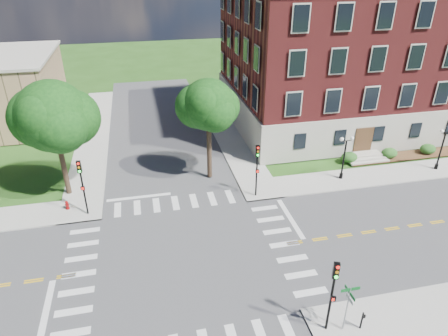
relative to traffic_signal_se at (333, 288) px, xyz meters
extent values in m
plane|color=#234B15|center=(-6.89, 7.64, -3.19)|extent=(160.00, 160.00, 0.00)
cube|color=#3D3D3F|center=(-6.89, 7.64, -3.18)|extent=(90.00, 12.00, 0.01)
cube|color=#3D3D3F|center=(-6.89, 7.64, -3.18)|extent=(12.00, 90.00, 0.01)
cube|color=#9E9B93|center=(16.11, 15.39, -3.13)|extent=(34.00, 3.50, 0.12)
cube|color=#9E9B93|center=(0.86, 30.64, -3.13)|extent=(3.50, 34.00, 0.12)
cube|color=#9E9B93|center=(-14.64, 30.64, -3.13)|extent=(3.50, 34.00, 0.12)
cube|color=silver|center=(1.91, 10.64, -3.19)|extent=(0.40, 5.50, 0.00)
cube|color=#B0AA9B|center=(17.11, 29.64, -0.97)|extent=(30.00, 20.00, 4.20)
cube|color=maroon|center=(17.11, 29.64, 7.03)|extent=(29.55, 19.70, 11.80)
cube|color=#472D19|center=(13.11, 19.60, -1.37)|extent=(2.00, 0.10, 2.80)
cylinder|color=black|center=(-15.89, 18.36, -0.94)|extent=(0.44, 0.44, 4.26)
sphere|color=#0F3810|center=(-15.89, 18.36, 4.12)|extent=(5.85, 5.85, 5.85)
cylinder|color=black|center=(-3.20, 18.61, -0.65)|extent=(0.44, 0.44, 4.83)
sphere|color=#0F3810|center=(-3.20, 18.61, 4.06)|extent=(4.58, 4.58, 4.58)
cylinder|color=black|center=(0.00, 0.02, -1.17)|extent=(0.14, 0.14, 3.80)
cube|color=black|center=(0.00, 0.02, 1.23)|extent=(0.37, 0.31, 1.00)
cylinder|color=red|center=(0.00, -0.11, 1.56)|extent=(0.19, 0.11, 0.18)
cylinder|color=orange|center=(0.00, -0.11, 1.23)|extent=(0.19, 0.11, 0.18)
cylinder|color=#19E533|center=(0.00, -0.11, 0.90)|extent=(0.19, 0.11, 0.18)
cube|color=black|center=(0.00, -0.16, -0.57)|extent=(0.32, 0.21, 0.30)
cylinder|color=black|center=(0.11, 14.42, -1.17)|extent=(0.14, 0.14, 3.80)
cube|color=black|center=(0.11, 14.42, 1.23)|extent=(0.36, 0.28, 1.00)
cylinder|color=red|center=(0.11, 14.29, 1.56)|extent=(0.19, 0.08, 0.18)
cylinder|color=orange|center=(0.11, 14.29, 1.23)|extent=(0.19, 0.08, 0.18)
cylinder|color=#19E533|center=(0.11, 14.29, 0.90)|extent=(0.19, 0.08, 0.18)
cube|color=black|center=(0.11, 14.24, -0.57)|extent=(0.32, 0.18, 0.30)
cylinder|color=black|center=(-14.02, 14.68, -1.17)|extent=(0.14, 0.14, 3.80)
cube|color=black|center=(-14.02, 14.68, 1.23)|extent=(0.34, 0.26, 1.00)
cylinder|color=red|center=(-14.02, 14.55, 1.56)|extent=(0.18, 0.07, 0.18)
cylinder|color=orange|center=(-14.02, 14.55, 1.23)|extent=(0.18, 0.07, 0.18)
cylinder|color=#19E533|center=(-14.02, 14.55, 0.90)|extent=(0.18, 0.07, 0.18)
cube|color=black|center=(-14.02, 14.50, -0.57)|extent=(0.31, 0.15, 0.30)
cylinder|color=black|center=(8.80, 15.60, -2.82)|extent=(0.32, 0.32, 0.50)
cylinder|color=black|center=(8.80, 15.60, -1.17)|extent=(0.16, 0.16, 3.80)
cube|color=black|center=(8.80, 15.60, 0.78)|extent=(1.00, 0.06, 0.06)
sphere|color=white|center=(8.30, 15.60, 0.98)|extent=(0.36, 0.36, 0.36)
sphere|color=white|center=(9.30, 15.60, 0.98)|extent=(0.36, 0.36, 0.36)
cylinder|color=black|center=(18.79, 15.30, -2.82)|extent=(0.32, 0.32, 0.50)
cylinder|color=black|center=(18.79, 15.30, -1.17)|extent=(0.16, 0.16, 3.80)
cube|color=black|center=(18.79, 15.30, 0.78)|extent=(1.00, 0.06, 0.06)
sphere|color=white|center=(18.29, 15.30, 0.98)|extent=(0.36, 0.36, 0.36)
cylinder|color=gray|center=(0.92, -0.21, -1.52)|extent=(0.07, 0.07, 3.10)
cube|color=#0B5A1F|center=(0.92, -0.21, -0.07)|extent=(1.10, 0.03, 0.20)
cube|color=#0B5A1F|center=(0.92, -0.21, -0.32)|extent=(0.03, 1.10, 0.20)
cube|color=silver|center=(0.97, -0.21, -0.77)|extent=(0.03, 0.75, 0.25)
cylinder|color=black|center=(1.90, -0.38, -2.47)|extent=(0.10, 0.10, 1.20)
cube|color=black|center=(1.90, -0.50, -2.02)|extent=(0.14, 0.08, 0.22)
cylinder|color=#9F0C0D|center=(-15.71, 15.73, -3.02)|extent=(0.32, 0.32, 0.10)
cylinder|color=#9F0C0D|center=(-15.71, 15.73, -2.77)|extent=(0.22, 0.22, 0.60)
sphere|color=#9F0C0D|center=(-15.71, 15.73, -2.44)|extent=(0.24, 0.24, 0.24)
cylinder|color=#9F0C0D|center=(-15.71, 15.73, -2.69)|extent=(0.35, 0.12, 0.12)
cylinder|color=#9F0C0D|center=(-15.71, 15.73, -2.69)|extent=(0.12, 0.35, 0.12)
camera|label=1|loc=(-8.96, -13.92, 15.59)|focal=32.00mm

